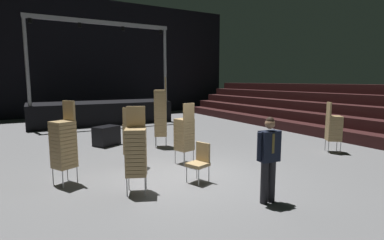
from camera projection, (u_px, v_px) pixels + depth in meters
ground_plane at (187, 176)px, 7.63m from camera, size 22.00×30.00×0.10m
arena_end_wall at (86, 58)px, 20.12m from camera, size 22.00×0.30×8.00m
bleacher_bank_right at (361, 111)px, 12.69m from camera, size 3.75×24.00×2.25m
stage_riser at (101, 111)px, 16.81m from camera, size 7.59×2.97×5.52m
man_with_tie at (269, 155)px, 5.73m from camera, size 0.57×0.26×1.74m
chair_stack_front_left at (184, 133)px, 8.49m from camera, size 0.54×0.54×1.79m
chair_stack_front_right at (64, 143)px, 6.78m from camera, size 0.60×0.60×1.96m
chair_stack_mid_left at (161, 112)px, 10.65m from camera, size 0.59×0.59×2.56m
chair_stack_mid_right at (136, 150)px, 6.25m from camera, size 0.57×0.57×1.88m
chair_stack_mid_centre at (133, 138)px, 8.11m from camera, size 0.62×0.62×1.71m
chair_stack_rear_right at (334, 127)px, 9.88m from camera, size 0.62×0.62×1.71m
equipment_road_case at (107, 136)px, 11.00m from camera, size 1.08×0.97×0.73m
loose_chair_near_man at (200, 160)px, 7.00m from camera, size 0.56×0.56×0.95m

